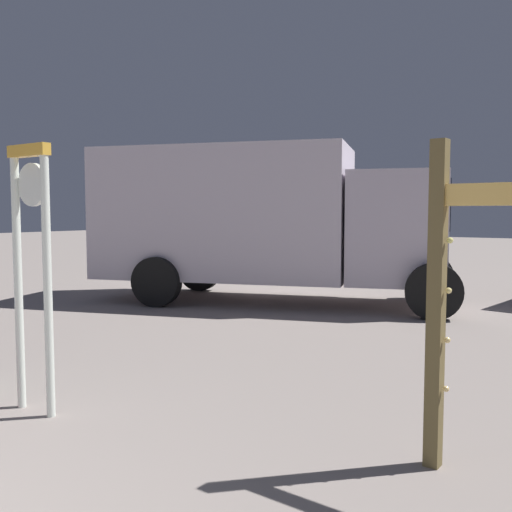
# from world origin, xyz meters

# --- Properties ---
(standing_clock) EXTENTS (0.49, 0.11, 2.26)m
(standing_clock) POSITION_xyz_m (-1.02, 2.73, 1.37)
(standing_clock) COLOR white
(standing_clock) RESTS_ON ground_plane
(arrow_sign) EXTENTS (1.03, 0.27, 2.17)m
(arrow_sign) POSITION_xyz_m (2.47, 3.50, 1.43)
(arrow_sign) COLOR brown
(arrow_sign) RESTS_ON ground_plane
(box_truck_near) EXTENTS (7.04, 4.25, 2.90)m
(box_truck_near) POSITION_xyz_m (-2.72, 8.90, 1.59)
(box_truck_near) COLOR silver
(box_truck_near) RESTS_ON ground_plane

